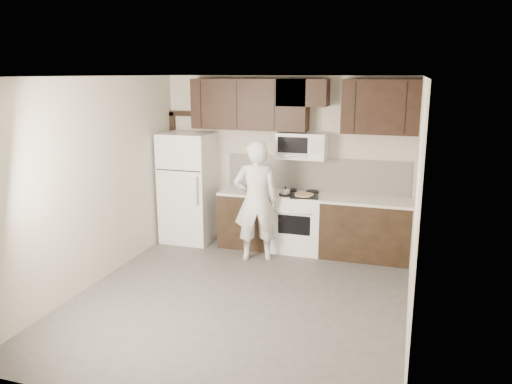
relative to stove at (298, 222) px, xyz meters
The scene contains 14 objects.
floor 2.02m from the stove, 98.80° to the right, with size 4.50×4.50×0.00m, color #4D4B49.
back_wall 0.99m from the stove, 133.94° to the left, with size 4.00×4.00×0.00m, color beige.
ceiling 2.98m from the stove, 98.80° to the right, with size 4.50×4.50×0.00m, color white.
counter_run 0.30m from the stove, ahead, with size 2.95×0.64×0.91m.
stove is the anchor object (origin of this frame).
backsplash 0.80m from the stove, 56.25° to the left, with size 2.90×0.02×0.54m, color silver.
upper_cabinets 1.83m from the stove, 124.04° to the left, with size 3.48×0.35×0.78m.
microwave 1.20m from the stove, 90.10° to the left, with size 0.76×0.42×0.40m.
refrigerator 1.90m from the stove, behind, with size 0.80×0.76×1.80m.
door_trim 2.37m from the stove, behind, with size 0.50×0.08×2.12m.
saucepan 0.56m from the stove, 140.23° to the right, with size 0.26×0.15×0.15m.
baking_tray 0.50m from the stove, 52.20° to the right, with size 0.42×0.32×0.02m, color black.
pizza 0.52m from the stove, 52.20° to the right, with size 0.29×0.29×0.02m, color beige.
person 0.89m from the stove, 132.20° to the right, with size 0.66×0.43×1.80m, color white.
Camera 1 is at (1.92, -5.41, 2.74)m, focal length 35.00 mm.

